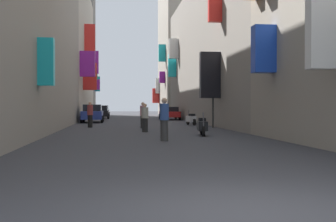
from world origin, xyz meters
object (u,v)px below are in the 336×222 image
object	(u,v)px
parked_car_red	(170,113)
pedestrian_mid_street	(90,115)
pedestrian_crossing	(164,119)
traffic_light_near_corner	(213,79)
parked_car_blue	(93,113)
scooter_blue	(144,113)
pedestrian_near_right	(143,115)
scooter_black	(202,126)
scooter_white	(191,119)
pedestrian_near_left	(145,118)
parked_car_black	(100,112)
parked_car_white	(102,111)

from	to	relation	value
parked_car_red	pedestrian_mid_street	bearing A→B (deg)	-117.14
parked_car_red	pedestrian_crossing	size ratio (longest dim) A/B	2.38
traffic_light_near_corner	parked_car_blue	bearing A→B (deg)	130.26
scooter_blue	parked_car_red	bearing A→B (deg)	-79.14
pedestrian_near_right	scooter_black	bearing A→B (deg)	-70.16
pedestrian_mid_street	scooter_white	bearing A→B (deg)	18.27
traffic_light_near_corner	pedestrian_near_right	bearing A→B (deg)	179.20
pedestrian_near_left	pedestrian_mid_street	xyz separation A→B (m)	(-3.29, 5.06, 0.08)
parked_car_black	scooter_white	xyz separation A→B (m)	(7.33, -16.20, -0.29)
parked_car_red	parked_car_white	world-z (taller)	parked_car_white
parked_car_blue	scooter_white	xyz separation A→B (m)	(7.59, -6.15, -0.34)
pedestrian_mid_street	pedestrian_near_left	bearing A→B (deg)	-57.01
scooter_white	pedestrian_crossing	world-z (taller)	pedestrian_crossing
parked_car_white	scooter_blue	bearing A→B (deg)	-35.99
parked_car_white	scooter_white	xyz separation A→B (m)	(7.39, -25.56, -0.32)
scooter_white	pedestrian_mid_street	size ratio (longest dim) A/B	1.08
parked_car_red	pedestrian_near_right	size ratio (longest dim) A/B	2.51
parked_car_white	pedestrian_near_left	distance (m)	33.20
parked_car_red	traffic_light_near_corner	xyz separation A→B (m)	(0.85, -15.31, 2.47)
scooter_blue	scooter_black	size ratio (longest dim) A/B	1.08
pedestrian_near_left	pedestrian_near_right	size ratio (longest dim) A/B	0.93
parked_car_white	scooter_white	distance (m)	26.61
parked_car_red	scooter_black	bearing A→B (deg)	-93.39
parked_car_blue	parked_car_black	xyz separation A→B (m)	(0.26, 10.06, -0.05)
parked_car_blue	scooter_blue	size ratio (longest dim) A/B	2.22
parked_car_blue	parked_car_red	distance (m)	9.27
pedestrian_near_right	pedestrian_mid_street	world-z (taller)	pedestrian_mid_street
scooter_blue	pedestrian_crossing	xyz separation A→B (m)	(-1.56, -34.84, 0.42)
parked_car_red	parked_car_black	bearing A→B (deg)	147.52
traffic_light_near_corner	scooter_black	bearing A→B (deg)	-107.85
parked_car_black	parked_car_white	distance (m)	9.36
parked_car_blue	pedestrian_near_right	distance (m)	10.50
parked_car_red	scooter_black	distance (m)	22.05
scooter_white	parked_car_blue	bearing A→B (deg)	141.01
pedestrian_near_right	traffic_light_near_corner	world-z (taller)	traffic_light_near_corner
parked_car_red	scooter_black	world-z (taller)	parked_car_red
parked_car_black	parked_car_white	size ratio (longest dim) A/B	0.92
parked_car_black	scooter_blue	bearing A→B (deg)	45.79
parked_car_blue	scooter_white	bearing A→B (deg)	-38.99
parked_car_white	scooter_blue	world-z (taller)	parked_car_white
pedestrian_mid_street	parked_car_black	bearing A→B (deg)	90.22
pedestrian_near_right	parked_car_blue	bearing A→B (deg)	110.98
parked_car_black	scooter_white	distance (m)	17.79
pedestrian_crossing	pedestrian_near_left	bearing A→B (deg)	93.90
parked_car_white	pedestrian_near_left	bearing A→B (deg)	-84.09
parked_car_white	scooter_black	distance (m)	36.48
scooter_blue	pedestrian_near_left	xyz separation A→B (m)	(-1.95, -29.12, 0.31)
pedestrian_mid_street	traffic_light_near_corner	world-z (taller)	traffic_light_near_corner
parked_car_black	traffic_light_near_corner	xyz separation A→B (m)	(8.10, -19.92, 2.42)
scooter_blue	pedestrian_crossing	distance (m)	34.88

